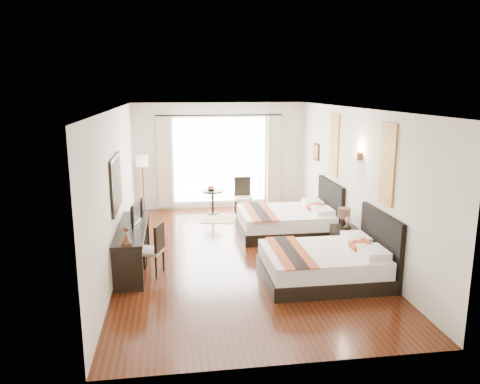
{
  "coord_description": "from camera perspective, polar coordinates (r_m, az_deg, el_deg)",
  "views": [
    {
      "loc": [
        -1.22,
        -8.52,
        3.16
      ],
      "look_at": [
        0.03,
        0.19,
        1.2
      ],
      "focal_mm": 35.0,
      "sensor_mm": 36.0,
      "label": 1
    }
  ],
  "objects": [
    {
      "name": "window_chair",
      "position": [
        11.88,
        0.39,
        -1.44
      ],
      "size": [
        0.46,
        0.46,
        0.96
      ],
      "rotation": [
        0.0,
        0.0,
        -1.61
      ],
      "color": "#C5B597",
      "rests_on": "floor"
    },
    {
      "name": "mirror_frame",
      "position": [
        8.37,
        -14.89,
        1.03
      ],
      "size": [
        0.04,
        1.25,
        0.95
      ],
      "primitive_type": "cube",
      "color": "black",
      "rests_on": "wall_desk"
    },
    {
      "name": "desk_chair",
      "position": [
        8.31,
        -10.78,
        -8.01
      ],
      "size": [
        0.54,
        0.54,
        0.9
      ],
      "rotation": [
        0.0,
        0.0,
        2.8
      ],
      "color": "#C5B597",
      "rests_on": "floor"
    },
    {
      "name": "console_desk",
      "position": [
        8.65,
        -12.93,
        -6.55
      ],
      "size": [
        0.5,
        2.2,
        0.76
      ],
      "primitive_type": "cube",
      "color": "black",
      "rests_on": "floor"
    },
    {
      "name": "floor",
      "position": [
        9.17,
        -0.03,
        -7.66
      ],
      "size": [
        4.5,
        7.5,
        0.01
      ],
      "primitive_type": "cube",
      "color": "#351509",
      "rests_on": "ground"
    },
    {
      "name": "art_panel_far",
      "position": [
        10.34,
        11.41,
        5.57
      ],
      "size": [
        0.03,
        0.5,
        1.35
      ],
      "primitive_type": "cube",
      "color": "maroon",
      "rests_on": "wall_headboard"
    },
    {
      "name": "television",
      "position": [
        8.67,
        -12.88,
        -2.47
      ],
      "size": [
        0.22,
        0.72,
        0.41
      ],
      "primitive_type": "imported",
      "rotation": [
        0.0,
        0.0,
        1.39
      ],
      "color": "black",
      "rests_on": "console_desk"
    },
    {
      "name": "wall_desk",
      "position": [
        8.76,
        -14.73,
        0.53
      ],
      "size": [
        0.01,
        7.5,
        2.8
      ],
      "primitive_type": "cube",
      "color": "silver",
      "rests_on": "floor"
    },
    {
      "name": "wall_entry",
      "position": [
        5.23,
        5.85,
        -7.18
      ],
      "size": [
        4.5,
        0.01,
        2.8
      ],
      "primitive_type": "cube",
      "color": "silver",
      "rests_on": "floor"
    },
    {
      "name": "art_panel_near",
      "position": [
        7.99,
        17.55,
        3.24
      ],
      "size": [
        0.03,
        0.5,
        1.35
      ],
      "primitive_type": "cube",
      "color": "maroon",
      "rests_on": "wall_headboard"
    },
    {
      "name": "vase",
      "position": [
        9.06,
        12.99,
        -4.37
      ],
      "size": [
        0.18,
        0.18,
        0.15
      ],
      "primitive_type": "imported",
      "rotation": [
        0.0,
        0.0,
        -0.32
      ],
      "color": "black",
      "rests_on": "nightstand"
    },
    {
      "name": "fruit_bowl",
      "position": [
        11.91,
        -3.57,
        0.33
      ],
      "size": [
        0.24,
        0.24,
        0.05
      ],
      "primitive_type": "imported",
      "rotation": [
        0.0,
        0.0,
        0.08
      ],
      "color": "#4A271A",
      "rests_on": "side_table"
    },
    {
      "name": "window_glass",
      "position": [
        12.45,
        -2.48,
        3.93
      ],
      "size": [
        2.4,
        0.02,
        2.2
      ],
      "primitive_type": "cube",
      "color": "white",
      "rests_on": "wall_window"
    },
    {
      "name": "jute_rug",
      "position": [
        11.58,
        -1.43,
        -3.27
      ],
      "size": [
        1.46,
        1.15,
        0.01
      ],
      "primitive_type": "cube",
      "rotation": [
        0.0,
        0.0,
        -0.22
      ],
      "color": "tan",
      "rests_on": "floor"
    },
    {
      "name": "floor_lamp",
      "position": [
        12.03,
        -11.82,
        3.24
      ],
      "size": [
        0.3,
        0.3,
        1.51
      ],
      "color": "black",
      "rests_on": "floor"
    },
    {
      "name": "sheer_curtain",
      "position": [
        12.39,
        -2.45,
        3.89
      ],
      "size": [
        2.3,
        0.02,
        2.1
      ],
      "primitive_type": "cube",
      "color": "white",
      "rests_on": "wall_window"
    },
    {
      "name": "wall_window",
      "position": [
        12.45,
        -2.49,
        4.4
      ],
      "size": [
        4.5,
        0.01,
        2.8
      ],
      "primitive_type": "cube",
      "color": "silver",
      "rests_on": "floor"
    },
    {
      "name": "bed_far",
      "position": [
        10.39,
        6.01,
        -3.49
      ],
      "size": [
        2.07,
        1.61,
        1.16
      ],
      "color": "black",
      "rests_on": "floor"
    },
    {
      "name": "wall_headboard",
      "position": [
        9.36,
        13.7,
        1.34
      ],
      "size": [
        0.01,
        7.5,
        2.8
      ],
      "primitive_type": "cube",
      "color": "silver",
      "rests_on": "floor"
    },
    {
      "name": "ceiling",
      "position": [
        8.61,
        -0.03,
        10.08
      ],
      "size": [
        4.5,
        7.5,
        0.02
      ],
      "primitive_type": "cube",
      "color": "white",
      "rests_on": "wall_headboard"
    },
    {
      "name": "drape_left",
      "position": [
        12.29,
        -9.18,
        3.58
      ],
      "size": [
        0.35,
        0.14,
        2.35
      ],
      "primitive_type": "cube",
      "color": "beige",
      "rests_on": "floor"
    },
    {
      "name": "mirror_glass",
      "position": [
        8.37,
        -14.72,
        1.03
      ],
      "size": [
        0.01,
        1.12,
        0.82
      ],
      "primitive_type": "cube",
      "color": "white",
      "rests_on": "mirror_frame"
    },
    {
      "name": "side_table",
      "position": [
        11.97,
        -3.35,
        -1.25
      ],
      "size": [
        0.54,
        0.54,
        0.62
      ],
      "primitive_type": "cylinder",
      "color": "black",
      "rests_on": "floor"
    },
    {
      "name": "table_lamp",
      "position": [
        9.25,
        12.54,
        -2.7
      ],
      "size": [
        0.25,
        0.25,
        0.4
      ],
      "color": "black",
      "rests_on": "nightstand"
    },
    {
      "name": "wall_sconce",
      "position": [
        9.0,
        14.2,
        4.24
      ],
      "size": [
        0.1,
        0.14,
        0.14
      ],
      "primitive_type": "cube",
      "color": "#4D2E1B",
      "rests_on": "wall_headboard"
    },
    {
      "name": "bed_near",
      "position": [
        8.05,
        10.65,
        -8.5
      ],
      "size": [
        2.03,
        1.58,
        1.14
      ],
      "color": "black",
      "rests_on": "floor"
    },
    {
      "name": "nightstand",
      "position": [
        9.31,
        12.74,
        -5.85
      ],
      "size": [
        0.46,
        0.56,
        0.54
      ],
      "primitive_type": "cube",
      "color": "black",
      "rests_on": "floor"
    },
    {
      "name": "drape_right",
      "position": [
        12.58,
        4.17,
        3.91
      ],
      "size": [
        0.35,
        0.14,
        2.35
      ],
      "primitive_type": "cube",
      "color": "beige",
      "rests_on": "floor"
    },
    {
      "name": "bronze_figurine",
      "position": [
        7.55,
        -13.71,
        -5.34
      ],
      "size": [
        0.22,
        0.22,
        0.27
      ],
      "primitive_type": null,
      "rotation": [
        0.0,
        0.0,
        -0.29
      ],
      "color": "#4D2E1B",
      "rests_on": "console_desk"
    }
  ]
}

